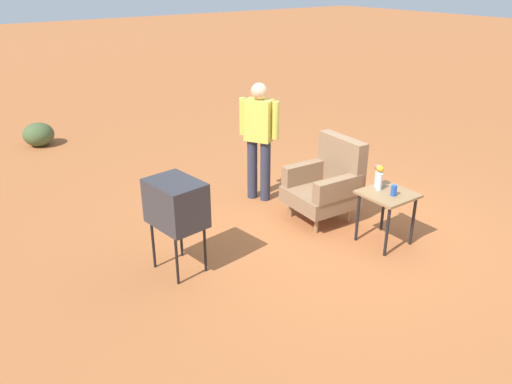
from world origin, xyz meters
name	(u,v)px	position (x,y,z in m)	size (l,w,h in m)	color
ground_plane	(336,226)	(0.00, 0.00, 0.00)	(60.00, 60.00, 0.00)	#AD6033
armchair	(327,182)	(-0.27, 0.06, 0.50)	(0.82, 0.82, 1.06)	#937047
side_table	(387,200)	(0.63, 0.16, 0.55)	(0.56, 0.56, 0.64)	black
tv_on_stand	(176,204)	(-0.26, -2.08, 0.78)	(0.65, 0.51, 1.03)	black
person_standing	(259,135)	(-1.27, -0.29, 0.94)	(0.51, 0.37, 1.64)	#2D3347
bottle_short_clear	(379,182)	(0.51, 0.13, 0.74)	(0.06, 0.06, 0.20)	silver
soda_can_blue	(394,191)	(0.71, 0.15, 0.70)	(0.07, 0.07, 0.12)	blue
flower_vase	(379,175)	(0.42, 0.21, 0.79)	(0.15, 0.10, 0.27)	silver
shrub_mid	(39,134)	(-5.53, -2.19, 0.21)	(0.55, 0.55, 0.42)	#475B33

